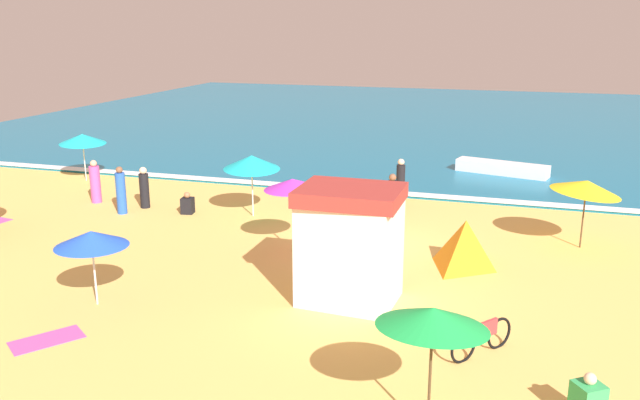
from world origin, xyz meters
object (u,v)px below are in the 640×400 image
at_px(beachgoer_6, 385,209).
at_px(parked_bicycle, 482,338).
at_px(beachgoer_3, 121,192).
at_px(beachgoer_4, 144,189).
at_px(beach_umbrella_6, 586,187).
at_px(beachgoer_5, 400,184).
at_px(beach_umbrella_5, 91,239).
at_px(lifeguard_cabana, 350,244).
at_px(beachgoer_1, 95,183).
at_px(beach_tent, 465,243).
at_px(beach_umbrella_9, 252,162).
at_px(beachgoer_2, 392,196).
at_px(beach_umbrella_7, 433,318).
at_px(beach_umbrella_4, 293,184).
at_px(small_boat_0, 502,168).
at_px(beachgoer_0, 188,205).
at_px(beach_umbrella_3, 82,139).

bearing_deg(beachgoer_6, parked_bicycle, -64.46).
distance_m(beachgoer_3, beachgoer_4, 1.02).
height_order(beach_umbrella_6, beachgoer_5, beach_umbrella_6).
relative_size(beachgoer_4, beachgoer_6, 0.95).
xyz_separation_m(beach_umbrella_5, beachgoer_3, (-4.02, 7.21, -0.89)).
height_order(beach_umbrella_5, beachgoer_4, beach_umbrella_5).
xyz_separation_m(lifeguard_cabana, beachgoer_1, (-11.82, 6.16, -0.72)).
xyz_separation_m(beach_tent, beachgoer_5, (-2.93, 5.64, 0.21)).
relative_size(beach_umbrella_9, beachgoer_2, 1.73).
xyz_separation_m(lifeguard_cabana, beach_tent, (2.54, 3.38, -0.82)).
distance_m(lifeguard_cabana, parked_bicycle, 4.04).
bearing_deg(beach_umbrella_7, beachgoer_4, 137.97).
height_order(beach_umbrella_7, beach_tent, beach_umbrella_7).
xyz_separation_m(beach_tent, beachgoer_4, (-12.14, 2.68, 0.06)).
relative_size(beach_umbrella_4, beach_umbrella_6, 1.01).
bearing_deg(beach_umbrella_9, beachgoer_6, -5.17).
bearing_deg(small_boat_0, beachgoer_4, -143.27).
distance_m(beachgoer_0, beachgoer_1, 4.18).
distance_m(beach_umbrella_6, parked_bicycle, 8.47).
relative_size(parked_bicycle, beachgoer_5, 0.79).
relative_size(beach_umbrella_3, beachgoer_5, 1.52).
bearing_deg(small_boat_0, beachgoer_5, -118.19).
bearing_deg(beachgoer_0, beachgoer_4, 173.15).
relative_size(beach_umbrella_5, beachgoer_0, 2.56).
height_order(beach_umbrella_5, beach_umbrella_6, beach_umbrella_6).
xyz_separation_m(beach_umbrella_4, beachgoer_2, (2.19, 4.44, -1.33)).
bearing_deg(beach_umbrella_5, beachgoer_1, 125.40).
relative_size(beach_umbrella_3, beach_umbrella_5, 1.37).
xyz_separation_m(lifeguard_cabana, beach_umbrella_6, (5.86, 6.06, 0.46)).
distance_m(beach_umbrella_9, small_boat_0, 12.60).
distance_m(beach_umbrella_4, small_boat_0, 13.77).
xyz_separation_m(beachgoer_0, beachgoer_1, (-4.15, 0.33, 0.44)).
bearing_deg(beach_umbrella_4, beachgoer_5, 69.37).
height_order(beachgoer_5, beachgoer_6, beachgoer_5).
height_order(beach_umbrella_5, beachgoer_5, beach_umbrella_5).
relative_size(beach_umbrella_6, beachgoer_5, 1.22).
relative_size(lifeguard_cabana, parked_bicycle, 2.00).
distance_m(beach_umbrella_6, beach_umbrella_9, 11.12).
distance_m(beach_umbrella_3, beach_umbrella_6, 20.58).
xyz_separation_m(beach_umbrella_9, small_boat_0, (8.36, 9.29, -1.62)).
xyz_separation_m(beach_umbrella_4, beachgoer_6, (2.32, 2.67, -1.29)).
relative_size(beach_umbrella_6, beachgoer_1, 1.35).
relative_size(parked_bicycle, beachgoer_4, 0.94).
bearing_deg(beachgoer_4, parked_bicycle, -31.50).
distance_m(beachgoer_4, small_boat_0, 15.85).
distance_m(beach_umbrella_5, beach_umbrella_6, 14.35).
bearing_deg(parked_bicycle, beach_tent, 99.07).
relative_size(beach_umbrella_6, beachgoer_6, 1.38).
bearing_deg(beach_umbrella_5, beachgoer_4, 114.07).
relative_size(beach_umbrella_7, beachgoer_4, 1.55).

